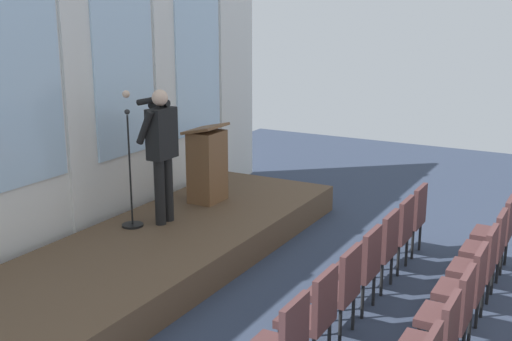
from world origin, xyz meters
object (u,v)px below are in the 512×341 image
(speaker, at_px, (161,146))
(chair_r1_c2, at_px, (452,310))
(chair_r0_c3, at_px, (361,264))
(chair_r1_c3, at_px, (467,285))
(chair_r0_c2, at_px, (339,286))
(chair_r0_c5, at_px, (397,229))
(lectern, at_px, (207,165))
(chair_r1_c4, at_px, (479,263))
(mic_stand, at_px, (132,202))
(chair_r0_c6, at_px, (411,215))
(chair_r0_c1, at_px, (313,312))
(chair_r1_c1, at_px, (435,341))
(chair_r1_c6, at_px, (498,229))
(chair_r0_c4, at_px, (380,246))
(chair_r1_c5, at_px, (489,245))

(speaker, relative_size, chair_r1_c2, 1.90)
(chair_r0_c3, distance_m, chair_r1_c3, 1.10)
(speaker, xyz_separation_m, chair_r0_c2, (-1.07, -2.93, -0.91))
(chair_r0_c5, relative_size, chair_r1_c3, 1.00)
(lectern, bearing_deg, chair_r1_c4, -102.48)
(mic_stand, distance_m, chair_r0_c3, 3.20)
(chair_r0_c6, relative_size, chair_r1_c4, 1.00)
(chair_r0_c1, relative_size, chair_r1_c4, 1.00)
(chair_r0_c6, height_order, chair_r1_c1, same)
(chair_r1_c2, distance_m, chair_r1_c6, 2.55)
(chair_r0_c4, distance_m, chair_r1_c5, 1.27)
(chair_r0_c5, bearing_deg, chair_r0_c4, 180.00)
(chair_r0_c1, xyz_separation_m, chair_r1_c1, (0.00, -1.10, 0.00))
(chair_r0_c3, bearing_deg, chair_r0_c1, 180.00)
(chair_r0_c4, distance_m, chair_r1_c2, 1.68)
(chair_r0_c3, height_order, chair_r1_c6, same)
(chair_r0_c2, height_order, chair_r0_c5, same)
(mic_stand, bearing_deg, chair_r1_c6, -67.07)
(chair_r0_c3, bearing_deg, chair_r1_c4, -59.97)
(chair_r0_c5, relative_size, chair_r1_c4, 1.00)
(chair_r0_c2, height_order, chair_r0_c4, same)
(chair_r0_c3, height_order, chair_r0_c6, same)
(lectern, xyz_separation_m, chair_r0_c1, (-2.81, -2.94, -0.42))
(lectern, xyz_separation_m, chair_r1_c3, (-1.53, -4.04, -0.42))
(chair_r1_c4, bearing_deg, chair_r0_c5, 59.97)
(speaker, xyz_separation_m, chair_r0_c4, (0.21, -2.93, -0.91))
(chair_r0_c1, height_order, chair_r1_c6, same)
(chair_r1_c3, bearing_deg, lectern, 69.25)
(chair_r0_c1, distance_m, chair_r0_c2, 0.64)
(chair_r0_c4, relative_size, chair_r0_c5, 1.00)
(lectern, height_order, chair_r1_c6, lectern)
(chair_r0_c5, xyz_separation_m, chair_r1_c3, (-1.27, -1.10, 0.00))
(chair_r1_c1, bearing_deg, chair_r0_c3, 40.86)
(chair_r0_c6, bearing_deg, chair_r0_c2, 180.00)
(chair_r1_c4, distance_m, chair_r1_c6, 1.27)
(chair_r1_c1, relative_size, chair_r1_c2, 1.00)
(mic_stand, relative_size, chair_r1_c3, 1.65)
(chair_r0_c5, xyz_separation_m, chair_r1_c2, (-1.91, -1.10, 0.00))
(chair_r0_c4, bearing_deg, chair_r0_c1, 180.00)
(mic_stand, distance_m, chair_r1_c2, 4.36)
(chair_r0_c3, xyz_separation_m, chair_r1_c4, (0.64, -1.10, 0.00))
(mic_stand, relative_size, chair_r0_c6, 1.65)
(chair_r0_c6, bearing_deg, chair_r1_c1, -160.92)
(mic_stand, height_order, chair_r1_c1, mic_stand)
(lectern, bearing_deg, chair_r1_c5, -93.65)
(chair_r1_c3, xyz_separation_m, chair_r1_c6, (1.91, 0.00, 0.00))
(mic_stand, xyz_separation_m, chair_r1_c5, (1.18, -4.29, -0.20))
(chair_r1_c1, height_order, chair_r1_c4, same)
(lectern, bearing_deg, speaker, -179.51)
(chair_r0_c3, relative_size, chair_r0_c6, 1.00)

